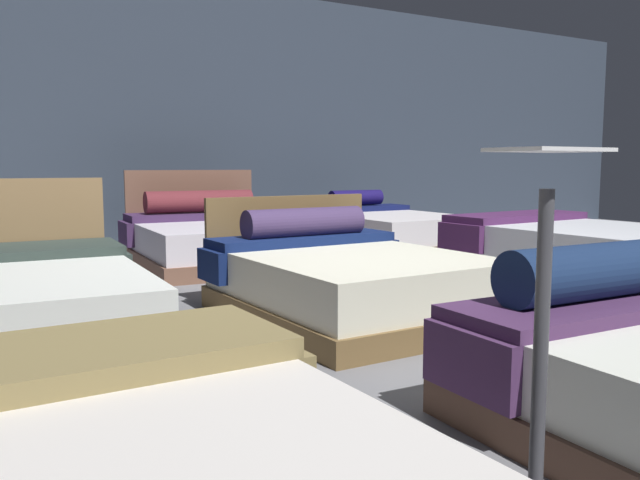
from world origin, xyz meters
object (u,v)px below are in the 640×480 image
object	(u,v)px
bed_4	(347,281)
price_sign	(538,407)
bed_5	(573,255)
bed_7	(214,240)
bed_8	(388,232)

from	to	relation	value
bed_4	price_sign	bearing A→B (deg)	-114.34
bed_5	bed_4	bearing A→B (deg)	176.23
bed_4	bed_5	xyz separation A→B (m)	(2.40, -0.04, 0.02)
bed_5	bed_7	xyz separation A→B (m)	(-2.35, 2.84, -0.01)
bed_4	price_sign	distance (m)	3.00
bed_4	bed_8	bearing A→B (deg)	47.41
bed_4	bed_8	distance (m)	3.60
price_sign	bed_8	bearing A→B (deg)	57.39
bed_4	bed_8	xyz separation A→B (m)	(2.36, 2.72, -0.01)
bed_4	bed_7	world-z (taller)	bed_7
price_sign	bed_5	bearing A→B (deg)	37.45
bed_8	price_sign	size ratio (longest dim) A/B	1.76
bed_5	price_sign	world-z (taller)	price_sign
bed_5	bed_8	xyz separation A→B (m)	(-0.05, 2.76, -0.03)
bed_5	price_sign	bearing A→B (deg)	-145.41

